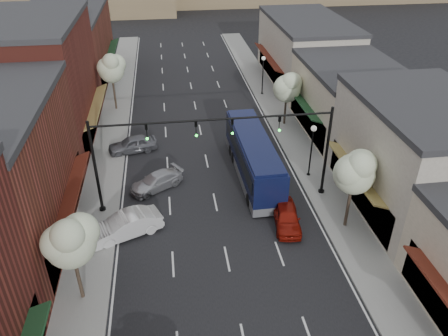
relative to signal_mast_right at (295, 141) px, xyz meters
name	(u,v)px	position (x,y,z in m)	size (l,w,h in m)	color
ground	(232,283)	(-5.62, -8.00, -4.62)	(160.00, 160.00, 0.00)	black
sidewalk_left	(110,142)	(-14.02, 10.50, -4.55)	(2.80, 73.00, 0.15)	gray
sidewalk_right	(289,131)	(2.78, 10.50, -4.55)	(2.80, 73.00, 0.15)	gray
curb_left	(125,141)	(-12.62, 10.50, -4.55)	(0.25, 73.00, 0.17)	gray
curb_right	(275,132)	(1.38, 10.50, -4.55)	(0.25, 73.00, 0.17)	gray
bldg_left_midfar	(33,83)	(-19.86, 12.00, 0.78)	(10.14, 14.10, 10.90)	maroon
bldg_left_far	(67,46)	(-19.84, 28.00, -0.46)	(10.14, 18.10, 8.40)	brown
bldg_right_midnear	(418,156)	(8.10, -2.00, -0.72)	(9.14, 12.10, 7.90)	#C0B5A4
bldg_right_midfar	(349,99)	(8.08, 10.00, -1.46)	(9.14, 12.10, 6.40)	beige
bldg_right_far	(305,51)	(8.09, 24.00, -0.96)	(9.14, 16.10, 7.40)	#C0B5A4
signal_mast_right	(295,141)	(0.00, 0.00, 0.00)	(8.22, 0.46, 7.00)	black
signal_mast_left	(130,152)	(-11.24, 0.00, 0.00)	(8.22, 0.46, 7.00)	black
tree_right_near	(356,171)	(2.73, -4.05, -0.17)	(2.85, 2.65, 5.95)	#47382B
tree_right_far	(288,86)	(2.73, 11.95, -0.63)	(2.85, 2.65, 5.43)	#47382B
tree_left_near	(70,240)	(-13.87, -8.05, -0.40)	(2.85, 2.65, 5.69)	#47382B
tree_left_far	(111,67)	(-13.87, 17.95, -0.02)	(2.85, 2.65, 6.13)	#47382B
lamp_post_near	(312,143)	(2.18, 2.50, -1.62)	(0.44, 0.44, 4.44)	black
lamp_post_far	(263,69)	(2.18, 20.00, -1.62)	(0.44, 0.44, 4.44)	black
coach_bus	(253,156)	(-2.23, 3.16, -2.83)	(2.69, 11.23, 3.42)	#0E1338
red_hatchback	(287,217)	(-1.19, -3.28, -3.92)	(1.65, 4.10, 1.40)	maroon
parked_car_b	(125,225)	(-11.82, -2.86, -3.84)	(1.66, 4.76, 1.57)	silver
parked_car_c	(156,181)	(-9.82, 2.43, -4.01)	(1.72, 4.23, 1.23)	#AAABB0
parked_car_d	(133,144)	(-11.82, 8.55, -3.91)	(1.69, 4.20, 1.43)	slate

